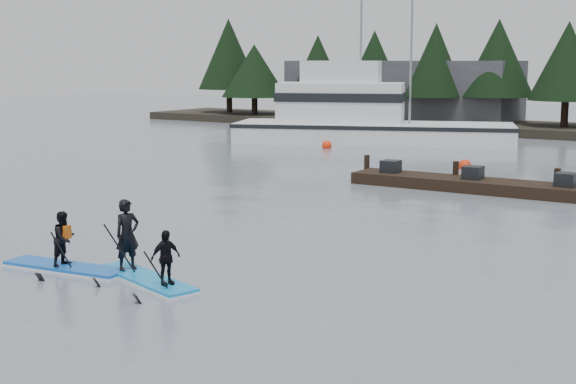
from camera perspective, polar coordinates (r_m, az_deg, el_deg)
The scene contains 8 objects.
ground at distance 19.65m, azimuth -9.59°, elevation -5.55°, with size 160.00×160.00×0.00m, color slate.
waterfront_building at distance 63.94m, azimuth 8.04°, elevation 6.99°, with size 18.00×6.00×5.00m, color #4C4C51.
fishing_boat_large at distance 49.65m, azimuth 5.48°, elevation 4.34°, with size 17.36×10.49×9.59m.
floating_dock at distance 31.39m, azimuth 16.43°, elevation 0.19°, with size 13.72×1.83×0.46m, color black.
buoy_a at distance 46.46m, azimuth 2.77°, elevation 3.13°, with size 0.57×0.57×0.57m, color #FB2F0C.
buoy_b at distance 38.40m, azimuth 12.45°, elevation 1.62°, with size 0.58×0.58×0.58m, color #FB2F0C.
paddleboard_solo at distance 20.10m, azimuth -15.60°, elevation -4.02°, with size 3.33×1.24×1.87m.
paddleboard_duo at distance 18.70m, azimuth -10.28°, elevation -4.37°, with size 3.38×1.81×2.27m.
Camera 1 is at (12.90, -13.96, 5.00)m, focal length 50.00 mm.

